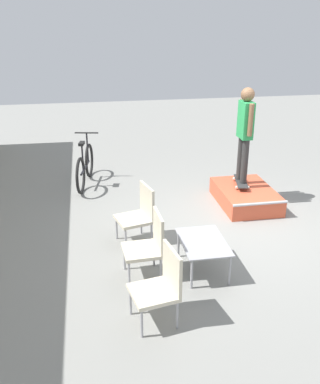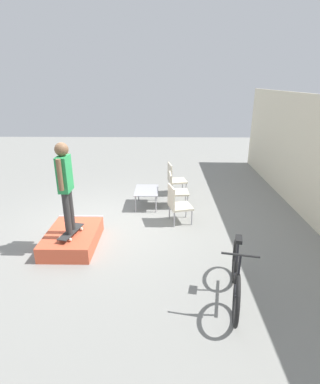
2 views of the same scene
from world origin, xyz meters
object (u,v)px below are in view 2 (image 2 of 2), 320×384
at_px(skate_ramp_box, 73,238).
at_px(skateboard_on_ramp, 71,232).
at_px(bicycle, 236,277).
at_px(person_skater, 65,181).
at_px(patio_chair_left, 174,178).
at_px(patio_chair_right, 177,203).
at_px(coffee_table, 147,192).
at_px(patio_chair_center, 175,189).

bearing_deg(skate_ramp_box, skateboard_on_ramp, 14.24).
bearing_deg(bicycle, skate_ramp_box, -106.44).
bearing_deg(person_skater, patio_chair_left, 146.22).
relative_size(patio_chair_right, bicycle, 0.55).
distance_m(skate_ramp_box, coffee_table, 2.59).
height_order(skate_ramp_box, bicycle, bicycle).
xyz_separation_m(patio_chair_center, bicycle, (3.75, 0.83, -0.11)).
relative_size(coffee_table, patio_chair_right, 0.98).
height_order(patio_chair_left, patio_chair_right, same).
xyz_separation_m(skate_ramp_box, person_skater, (0.18, 0.05, 1.34)).
relative_size(patio_chair_left, bicycle, 0.55).
height_order(coffee_table, patio_chair_left, patio_chair_left).
relative_size(person_skater, patio_chair_left, 1.89).
bearing_deg(skate_ramp_box, person_skater, 14.24).
height_order(skateboard_on_ramp, bicycle, bicycle).
bearing_deg(person_skater, patio_chair_right, 120.42).
xyz_separation_m(person_skater, bicycle, (1.44, 3.02, -1.10)).
bearing_deg(skateboard_on_ramp, person_skater, 12.77).
distance_m(skateboard_on_ramp, patio_chair_right, 2.55).
xyz_separation_m(skateboard_on_ramp, bicycle, (1.44, 3.02, -0.00)).
bearing_deg(patio_chair_center, skateboard_on_ramp, 133.67).
relative_size(skateboard_on_ramp, patio_chair_left, 0.81).
bearing_deg(patio_chair_center, bicycle, -170.29).
bearing_deg(skateboard_on_ramp, patio_chair_center, 149.26).
bearing_deg(patio_chair_right, patio_chair_left, -14.27).
relative_size(skateboard_on_ramp, bicycle, 0.45).
relative_size(person_skater, bicycle, 1.04).
bearing_deg(patio_chair_right, person_skater, 106.21).
relative_size(skateboard_on_ramp, patio_chair_center, 0.81).
distance_m(skateboard_on_ramp, bicycle, 3.35).
height_order(person_skater, patio_chair_left, person_skater).
distance_m(person_skater, patio_chair_left, 4.07).
xyz_separation_m(coffee_table, patio_chair_right, (1.02, 0.79, 0.10)).
height_order(skate_ramp_box, skateboard_on_ramp, skateboard_on_ramp).
xyz_separation_m(patio_chair_left, patio_chair_right, (2.00, 0.00, 0.00)).
bearing_deg(patio_chair_left, coffee_table, 130.43).
height_order(patio_chair_right, bicycle, bicycle).
bearing_deg(person_skater, patio_chair_center, 136.39).
xyz_separation_m(skate_ramp_box, bicycle, (1.62, 3.07, 0.24)).
height_order(skate_ramp_box, patio_chair_center, patio_chair_center).
height_order(person_skater, coffee_table, person_skater).
bearing_deg(skate_ramp_box, patio_chair_left, 144.26).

